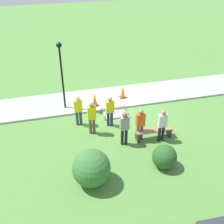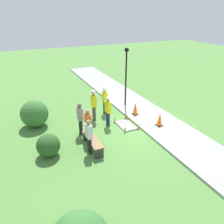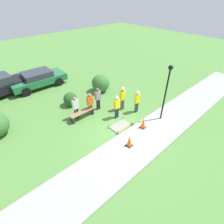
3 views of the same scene
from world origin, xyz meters
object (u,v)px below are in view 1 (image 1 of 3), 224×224
Objects in this scene: lamppost_near at (61,66)px; park_bench at (154,132)px; traffic_cone_far_patch at (95,99)px; bystander_in_gray_shirt at (162,124)px; worker_assistant at (110,108)px; bystander_in_orange_shirt at (140,123)px; bystander_in_white_shirt at (124,127)px; worker_trainee at (92,114)px; worker_supervisor at (78,108)px; traffic_cone_near_patch at (123,92)px.

park_bench is at bearing 135.44° from lamppost_near.
bystander_in_gray_shirt is (-2.42, 3.76, 0.44)m from traffic_cone_far_patch.
traffic_cone_far_patch reaches higher than park_bench.
park_bench is at bearing 138.38° from worker_assistant.
bystander_in_gray_shirt is (-0.96, 0.29, -0.02)m from bystander_in_orange_shirt.
bystander_in_white_shirt is 0.46× the size of lamppost_near.
bystander_in_white_shirt is at bearing 10.06° from bystander_in_orange_shirt.
bystander_in_gray_shirt is (-2.02, 1.79, -0.08)m from worker_assistant.
worker_trainee is at bearing 76.16° from traffic_cone_far_patch.
worker_trainee is 1.11× the size of bystander_in_gray_shirt.
worker_trainee is (-0.52, 0.90, 0.09)m from worker_supervisor.
bystander_in_orange_shirt is 5.06m from lamppost_near.
lamppost_near is (2.30, -3.81, 1.57)m from bystander_in_white_shirt.
worker_assistant is at bearing -54.53° from bystander_in_orange_shirt.
bystander_in_orange_shirt is (0.68, -0.05, 0.58)m from park_bench.
park_bench is at bearing 175.59° from bystander_in_orange_shirt.
traffic_cone_near_patch is 4.31m from bystander_in_gray_shirt.
bystander_in_orange_shirt is 0.45× the size of lamppost_near.
traffic_cone_near_patch is 4.26m from bystander_in_white_shirt.
worker_trainee is 2.32m from bystander_in_orange_shirt.
lamppost_near is (2.03, -2.17, 1.53)m from worker_assistant.
worker_trainee reaches higher than bystander_in_gray_shirt.
traffic_cone_near_patch is at bearing -84.71° from park_bench.
traffic_cone_far_patch is 3.79m from bystander_in_orange_shirt.
bystander_in_gray_shirt reaches higher than park_bench.
lamppost_near is at bearing -72.85° from worker_supervisor.
lamppost_near reaches higher than worker_assistant.
traffic_cone_far_patch is 2.55m from worker_trainee.
traffic_cone_near_patch is at bearing -94.48° from bystander_in_orange_shirt.
worker_assistant is 1.66m from bystander_in_white_shirt.
worker_supervisor is 1.01× the size of bystander_in_orange_shirt.
worker_assistant reaches higher than worker_supervisor.
bystander_in_gray_shirt is at bearing 175.04° from bystander_in_white_shirt.
worker_assistant is 2.70m from bystander_in_gray_shirt.
traffic_cone_near_patch is at bearing -105.15° from bystander_in_white_shirt.
worker_trainee is 1.75m from bystander_in_white_shirt.
worker_trainee is at bearing 23.87° from worker_assistant.
park_bench is (-2.14, 3.52, -0.12)m from traffic_cone_far_patch.
bystander_in_orange_shirt is (0.31, 3.94, 0.48)m from traffic_cone_near_patch.
bystander_in_gray_shirt is 1.76m from bystander_in_white_shirt.
worker_assistant is at bearing 101.40° from traffic_cone_far_patch.
bystander_in_orange_shirt is 0.98× the size of bystander_in_white_shirt.
worker_trainee is (0.59, 2.40, 0.61)m from traffic_cone_far_patch.
worker_supervisor is 4.18m from bystander_in_gray_shirt.
worker_trainee reaches higher than worker_assistant.
bystander_in_white_shirt reaches higher than worker_supervisor.
traffic_cone_far_patch is at bearing 15.07° from traffic_cone_near_patch.
traffic_cone_far_patch is 0.44× the size of park_bench.
worker_trainee is at bearing 111.82° from lamppost_near.
bystander_in_white_shirt is (-1.78, 2.10, -0.03)m from worker_supervisor.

